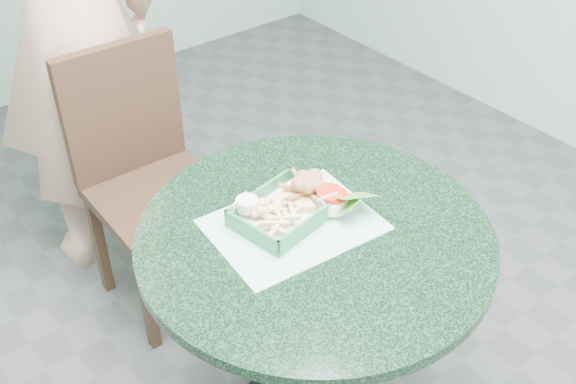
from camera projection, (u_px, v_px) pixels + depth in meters
cafe_table at (313, 288)px, 1.72m from camera, size 0.86×0.86×0.75m
dining_chair at (144, 165)px, 2.24m from camera, size 0.40×0.40×0.93m
placemat at (293, 231)px, 1.63m from camera, size 0.42×0.33×0.00m
food_basket at (285, 220)px, 1.64m from camera, size 0.24×0.17×0.05m
crab_sandwich at (313, 196)px, 1.66m from camera, size 0.13×0.13×0.08m
fries_pile at (270, 217)px, 1.62m from camera, size 0.12×0.13×0.05m
sauce_ramekin at (248, 206)px, 1.63m from camera, size 0.05×0.05×0.03m
garnish_cup at (338, 211)px, 1.63m from camera, size 0.12×0.12×0.05m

